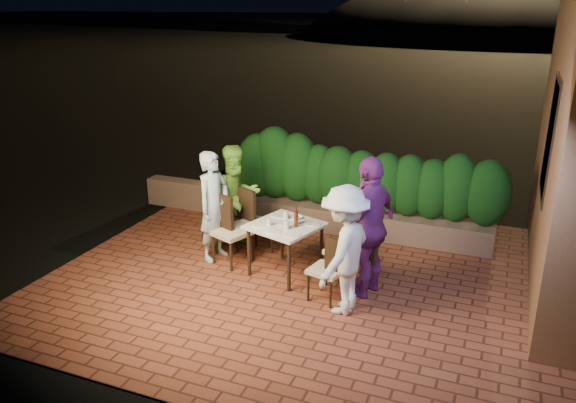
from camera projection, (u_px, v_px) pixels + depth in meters
The scene contains 30 objects.
ground at pixel (300, 294), 7.43m from camera, with size 400.00×400.00×0.00m, color black.
terrace_floor at pixel (313, 281), 7.88m from camera, with size 7.00×6.00×0.15m, color brown.
window_pane at pixel (552, 139), 7.07m from camera, with size 0.08×1.00×1.40m, color black.
window_frame at pixel (552, 139), 7.07m from camera, with size 0.06×1.15×1.55m, color black.
planter at pixel (361, 221), 9.29m from camera, with size 4.20×0.55×0.40m, color brown.
hedge at pixel (363, 178), 9.04m from camera, with size 4.00×0.70×1.10m, color #113F12, non-canonical shape.
parapet at pixel (203, 196), 10.33m from camera, with size 2.20×0.30×0.50m, color brown.
hill at pixel (515, 77), 60.48m from camera, with size 52.00×40.00×22.00m, color black.
dining_table at pixel (285, 249), 7.81m from camera, with size 0.87×0.87×0.75m, color white, non-canonical shape.
plate_nw at pixel (260, 225), 7.65m from camera, with size 0.23×0.23×0.01m, color white.
plate_sw at pixel (280, 215), 7.99m from camera, with size 0.24×0.24×0.01m, color white.
plate_ne at pixel (292, 235), 7.33m from camera, with size 0.21×0.21×0.01m, color white.
plate_se at pixel (313, 223), 7.70m from camera, with size 0.23×0.23×0.01m, color white.
plate_centre at pixel (286, 224), 7.69m from camera, with size 0.21×0.21×0.01m, color white.
plate_front at pixel (273, 230), 7.46m from camera, with size 0.23×0.23×0.01m, color white.
glass_nw at pixel (269, 222), 7.62m from camera, with size 0.07×0.07×0.11m, color silver.
glass_sw at pixel (286, 215), 7.85m from camera, with size 0.07×0.07×0.12m, color silver.
glass_ne at pixel (286, 225), 7.51m from camera, with size 0.07×0.07×0.12m, color silver.
glass_se at pixel (297, 220), 7.68m from camera, with size 0.07×0.07×0.12m, color silver.
beer_bottle at pixel (296, 217), 7.56m from camera, with size 0.05×0.05×0.28m, color #4C1D0C, non-canonical shape.
bowl at pixel (297, 217), 7.88m from camera, with size 0.16×0.16×0.04m, color white.
chair_left_front at pixel (232, 231), 8.10m from camera, with size 0.47×0.47×1.02m, color black, non-canonical shape.
chair_left_back at pixel (254, 223), 8.43m from camera, with size 0.46×0.46×0.99m, color black, non-canonical shape.
chair_right_front at pixel (326, 269), 7.11m from camera, with size 0.40×0.40×0.87m, color black, non-canonical shape.
chair_right_back at pixel (348, 250), 7.45m from camera, with size 0.48×0.48×1.04m, color black, non-canonical shape.
diner_blue at pixel (214, 206), 8.16m from camera, with size 0.60×0.39×1.64m, color #AAC5DA.
diner_green at pixel (237, 197), 8.55m from camera, with size 0.79×0.62×1.63m, color #7ECA3F.
diner_white at pixel (344, 250), 6.74m from camera, with size 1.05×0.60×1.62m, color white.
diner_purple at pixel (370, 227), 7.13m from camera, with size 1.09×0.45×1.86m, color #712879.
parapet_lamp at pixel (212, 181), 10.15m from camera, with size 0.10×0.10×0.14m, color orange.
Camera 1 is at (2.32, -6.17, 3.62)m, focal length 35.00 mm.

